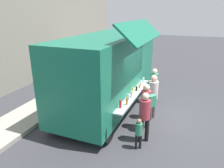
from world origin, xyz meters
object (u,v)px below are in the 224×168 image
(trash_bin, at_px, (98,69))
(customer_extra_browsing, at_px, (154,83))
(customer_rear_waiting, at_px, (145,113))
(child_near_queue, at_px, (139,131))
(food_truck_main, at_px, (110,69))
(customer_front_ordering, at_px, (153,93))
(customer_mid_with_backpack, at_px, (147,102))

(trash_bin, height_order, customer_extra_browsing, customer_extra_browsing)
(customer_rear_waiting, relative_size, child_near_queue, 1.65)
(food_truck_main, distance_m, customer_extra_browsing, 2.07)
(customer_front_ordering, bearing_deg, food_truck_main, 1.30)
(customer_mid_with_backpack, relative_size, customer_rear_waiting, 1.00)
(food_truck_main, distance_m, trash_bin, 4.68)
(food_truck_main, relative_size, customer_front_ordering, 3.73)
(customer_front_ordering, relative_size, child_near_queue, 1.74)
(trash_bin, xyz_separation_m, customer_front_ordering, (-4.49, -4.28, 0.59))
(customer_rear_waiting, height_order, child_near_queue, customer_rear_waiting)
(trash_bin, distance_m, customer_rear_waiting, 7.47)
(food_truck_main, relative_size, customer_extra_browsing, 4.08)
(food_truck_main, bearing_deg, customer_front_ordering, -105.65)
(food_truck_main, bearing_deg, customer_extra_browsing, -62.19)
(trash_bin, xyz_separation_m, customer_mid_with_backpack, (-5.31, -4.20, 0.56))
(food_truck_main, distance_m, customer_rear_waiting, 3.04)
(trash_bin, distance_m, customer_extra_browsing, 5.09)
(food_truck_main, xyz_separation_m, child_near_queue, (-2.65, -1.92, -1.07))
(customer_rear_waiting, bearing_deg, customer_front_ordering, -31.37)
(trash_bin, relative_size, customer_rear_waiting, 0.55)
(customer_front_ordering, distance_m, child_near_queue, 2.09)
(customer_front_ordering, height_order, customer_rear_waiting, customer_front_ordering)
(food_truck_main, xyz_separation_m, customer_front_ordering, (-0.61, -1.96, -0.61))
(customer_mid_with_backpack, relative_size, customer_extra_browsing, 1.03)
(child_near_queue, bearing_deg, customer_rear_waiting, -44.04)
(customer_front_ordering, bearing_deg, customer_mid_with_backpack, 103.37)
(child_near_queue, bearing_deg, customer_mid_with_backpack, -34.36)
(trash_bin, bearing_deg, customer_front_ordering, -136.39)
(customer_front_ordering, height_order, child_near_queue, customer_front_ordering)
(trash_bin, relative_size, customer_extra_browsing, 0.57)
(trash_bin, bearing_deg, customer_rear_waiting, -144.73)
(trash_bin, distance_m, customer_front_ordering, 6.23)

